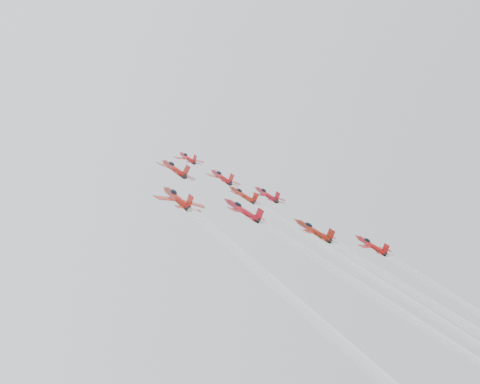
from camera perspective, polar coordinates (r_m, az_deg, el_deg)
jet_lead at (r=175.21m, az=-4.51°, el=2.92°), size 8.70×10.69×8.18m
jet_row2_left at (r=150.34m, az=-5.64°, el=2.00°), size 10.50×12.90×9.88m
jet_row2_center at (r=164.21m, az=-1.61°, el=1.30°), size 9.79×12.04×9.21m
jet_row2_right at (r=164.17m, az=2.28°, el=-0.20°), size 9.38×11.54×8.83m
jet_center at (r=117.93m, az=10.17°, el=-6.86°), size 8.70×76.46×57.73m
jet_rear_farleft at (r=81.45m, az=8.59°, el=-11.81°), size 10.06×88.42×66.75m
jet_rear_left at (r=97.84m, az=13.60°, el=-10.85°), size 9.56×84.06×63.46m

